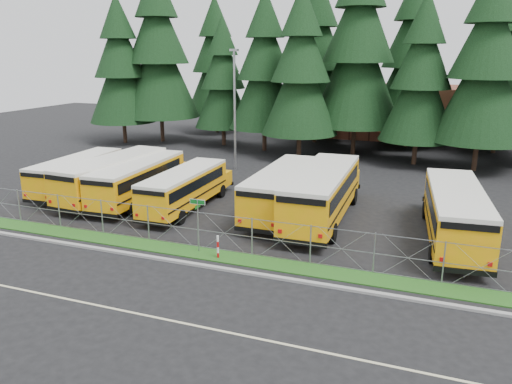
% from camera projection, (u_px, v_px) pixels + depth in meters
% --- Properties ---
extents(ground, '(120.00, 120.00, 0.00)m').
position_uv_depth(ground, '(224.00, 243.00, 26.71)').
color(ground, black).
rests_on(ground, ground).
extents(curb, '(50.00, 0.25, 0.12)m').
position_uv_depth(curb, '(197.00, 265.00, 23.90)').
color(curb, gray).
rests_on(curb, ground).
extents(grass_verge, '(50.00, 1.40, 0.06)m').
position_uv_depth(grass_verge, '(210.00, 255.00, 25.17)').
color(grass_verge, '#1B4B15').
rests_on(grass_verge, ground).
extents(road_lane_line, '(50.00, 0.12, 0.01)m').
position_uv_depth(road_lane_line, '(140.00, 314.00, 19.50)').
color(road_lane_line, beige).
rests_on(road_lane_line, ground).
extents(chainlink_fence, '(44.00, 0.10, 2.00)m').
position_uv_depth(chainlink_fence, '(216.00, 232.00, 25.54)').
color(chainlink_fence, gray).
rests_on(chainlink_fence, ground).
extents(brick_building, '(22.00, 10.00, 6.00)m').
position_uv_depth(brick_building, '(405.00, 111.00, 59.93)').
color(brick_building, brown).
rests_on(brick_building, ground).
extents(bus_0, '(2.71, 9.96, 2.59)m').
position_uv_depth(bus_0, '(80.00, 174.00, 36.35)').
color(bus_0, '#E6A307').
rests_on(bus_0, ground).
extents(bus_1, '(3.37, 11.30, 2.92)m').
position_uv_depth(bus_1, '(117.00, 177.00, 34.76)').
color(bus_1, '#E6A307').
rests_on(bus_1, ground).
extents(bus_2, '(3.01, 10.78, 2.80)m').
position_uv_depth(bus_2, '(141.00, 181.00, 34.03)').
color(bus_2, '#E6A307').
rests_on(bus_2, ground).
extents(bus_3, '(2.49, 9.96, 2.60)m').
position_uv_depth(bus_3, '(187.00, 189.00, 32.32)').
color(bus_3, '#E6A307').
rests_on(bus_3, ground).
extents(bus_5, '(2.66, 11.13, 2.92)m').
position_uv_depth(bus_5, '(284.00, 191.00, 31.39)').
color(bus_5, '#E6A307').
rests_on(bus_5, ground).
extents(bus_6, '(3.14, 12.26, 3.20)m').
position_uv_depth(bus_6, '(323.00, 195.00, 30.01)').
color(bus_6, '#E6A307').
rests_on(bus_6, ground).
extents(bus_east, '(3.74, 11.71, 3.02)m').
position_uv_depth(bus_east, '(454.00, 215.00, 26.62)').
color(bus_east, '#E6A307').
rests_on(bus_east, ground).
extents(street_sign, '(0.84, 0.55, 2.81)m').
position_uv_depth(street_sign, '(198.00, 214.00, 25.06)').
color(street_sign, gray).
rests_on(street_sign, ground).
extents(striped_bollard, '(0.11, 0.11, 1.20)m').
position_uv_depth(striped_bollard, '(218.00, 247.00, 24.63)').
color(striped_bollard, '#B20C0C').
rests_on(striped_bollard, ground).
extents(light_standard, '(0.70, 0.35, 10.14)m').
position_uv_depth(light_standard, '(235.00, 106.00, 42.14)').
color(light_standard, gray).
rests_on(light_standard, ground).
extents(conifer_0, '(7.24, 7.24, 16.01)m').
position_uv_depth(conifer_0, '(120.00, 70.00, 54.42)').
color(conifer_0, black).
rests_on(conifer_0, ground).
extents(conifer_1, '(8.67, 8.67, 19.17)m').
position_uv_depth(conifer_1, '(158.00, 55.00, 54.82)').
color(conifer_1, black).
rests_on(conifer_1, ground).
extents(conifer_2, '(6.14, 6.14, 13.59)m').
position_uv_depth(conifer_2, '(223.00, 82.00, 53.23)').
color(conifer_2, black).
rests_on(conifer_2, ground).
extents(conifer_3, '(7.22, 7.22, 15.98)m').
position_uv_depth(conifer_3, '(265.00, 72.00, 49.87)').
color(conifer_3, black).
rests_on(conifer_3, ground).
extents(conifer_4, '(7.23, 7.23, 15.99)m').
position_uv_depth(conifer_4, '(301.00, 73.00, 46.20)').
color(conifer_4, black).
rests_on(conifer_4, ground).
extents(conifer_5, '(8.93, 8.93, 19.75)m').
position_uv_depth(conifer_5, '(358.00, 52.00, 47.54)').
color(conifer_5, black).
rests_on(conifer_5, ground).
extents(conifer_6, '(6.79, 6.79, 15.01)m').
position_uv_depth(conifer_6, '(421.00, 80.00, 43.64)').
color(conifer_6, black).
rests_on(conifer_6, ground).
extents(conifer_7, '(7.79, 7.79, 17.22)m').
position_uv_depth(conifer_7, '(486.00, 68.00, 40.84)').
color(conifer_7, black).
rests_on(conifer_7, ground).
extents(conifer_10, '(7.51, 7.51, 16.60)m').
position_uv_depth(conifer_10, '(216.00, 65.00, 61.57)').
color(conifer_10, black).
rests_on(conifer_10, ground).
extents(conifer_11, '(8.02, 8.02, 17.73)m').
position_uv_depth(conifer_11, '(317.00, 62.00, 54.39)').
color(conifer_11, black).
rests_on(conifer_11, ground).
extents(conifer_12, '(8.33, 8.33, 18.43)m').
position_uv_depth(conifer_12, '(413.00, 59.00, 51.58)').
color(conifer_12, black).
rests_on(conifer_12, ground).
extents(conifer_13, '(7.54, 7.54, 16.69)m').
position_uv_depth(conifer_13, '(504.00, 68.00, 48.59)').
color(conifer_13, black).
rests_on(conifer_13, ground).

